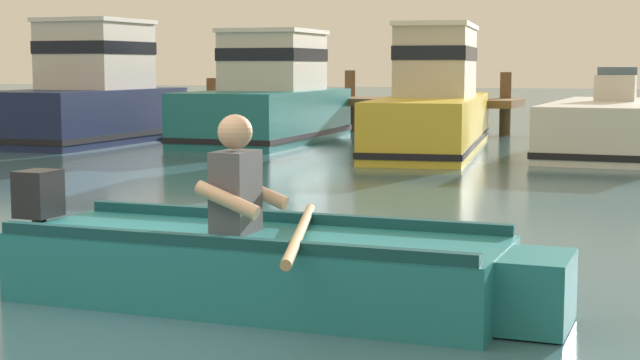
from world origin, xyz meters
The scene contains 8 objects.
ground_plane centered at (0.00, 0.00, 0.00)m, with size 120.00×120.00×0.00m, color #386070.
wooden_dock centered at (-7.73, 15.99, 0.70)m, with size 14.87×1.64×1.38m.
rowboat_with_person centered at (0.81, 1.15, 0.25)m, with size 3.70×1.92×1.19m.
moored_boat_navy centered at (-7.85, 11.76, 0.88)m, with size 2.14×4.49×2.38m.
moored_boat_teal centered at (-4.67, 13.15, 0.81)m, with size 2.26×4.75×2.19m.
moored_boat_yellow centered at (-1.21, 12.63, 0.82)m, with size 2.51×6.45×2.23m.
moored_boat_white centered at (1.82, 12.90, 0.42)m, with size 1.96×5.14×1.46m.
mooring_buoy centered at (-1.77, 5.95, 0.19)m, with size 0.38×0.38×0.38m, color red.
Camera 1 is at (3.35, -4.39, 1.50)m, focal length 55.45 mm.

